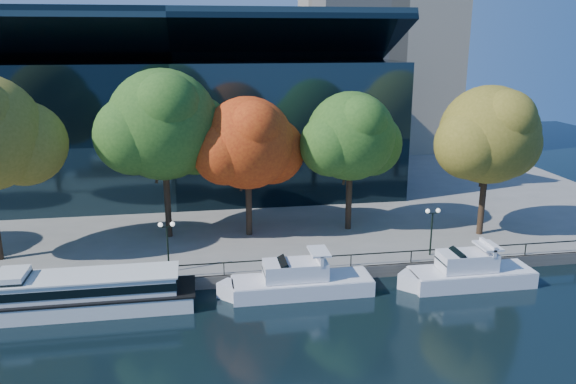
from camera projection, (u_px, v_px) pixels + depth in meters
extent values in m
plane|color=black|center=(227.00, 306.00, 40.06)|extent=(160.00, 160.00, 0.00)
cube|color=slate|center=(211.00, 178.00, 74.65)|extent=(90.00, 67.00, 1.00)
cube|color=#47443F|center=(225.00, 281.00, 42.83)|extent=(90.00, 0.25, 1.00)
cube|color=black|center=(224.00, 263.00, 42.63)|extent=(88.20, 0.08, 0.08)
cube|color=black|center=(224.00, 269.00, 42.77)|extent=(0.07, 0.07, 0.90)
cube|color=black|center=(177.00, 127.00, 67.75)|extent=(50.00, 24.00, 16.00)
cube|color=black|center=(171.00, 47.00, 61.42)|extent=(50.00, 17.14, 7.86)
cube|color=white|center=(85.00, 302.00, 39.31)|extent=(15.08, 3.66, 1.18)
cube|color=black|center=(84.00, 294.00, 39.14)|extent=(15.38, 3.74, 0.13)
cube|color=white|center=(91.00, 285.00, 39.05)|extent=(11.76, 3.00, 1.29)
cube|color=black|center=(91.00, 284.00, 39.03)|extent=(11.91, 3.08, 0.59)
cube|color=white|center=(90.00, 275.00, 38.86)|extent=(12.06, 3.15, 0.11)
cube|color=white|center=(13.00, 285.00, 38.17)|extent=(1.94, 2.56, 1.94)
cube|color=black|center=(13.00, 282.00, 38.11)|extent=(1.99, 2.64, 0.75)
cube|color=white|center=(302.00, 286.00, 41.84)|extent=(10.42, 2.98, 1.19)
cube|color=white|center=(232.00, 291.00, 41.03)|extent=(2.28, 2.28, 1.19)
cube|color=white|center=(302.00, 278.00, 41.68)|extent=(10.21, 2.92, 0.08)
cube|color=white|center=(295.00, 270.00, 41.40)|extent=(4.69, 2.23, 1.29)
cube|color=black|center=(277.00, 270.00, 41.17)|extent=(2.05, 2.14, 1.63)
cube|color=white|center=(319.00, 256.00, 41.43)|extent=(0.25, 2.32, 0.79)
cube|color=white|center=(319.00, 251.00, 41.32)|extent=(1.39, 2.32, 0.15)
cube|color=white|center=(471.00, 277.00, 43.24)|extent=(9.47, 2.94, 1.26)
cube|color=white|center=(413.00, 282.00, 42.51)|extent=(2.32, 2.32, 1.26)
cube|color=white|center=(472.00, 270.00, 43.07)|extent=(9.28, 2.89, 0.08)
cube|color=white|center=(467.00, 261.00, 42.79)|extent=(4.26, 2.21, 1.37)
cube|color=black|center=(452.00, 260.00, 42.57)|extent=(1.92, 2.12, 1.59)
cube|color=white|center=(488.00, 247.00, 42.78)|extent=(0.26, 2.30, 0.84)
cube|color=white|center=(488.00, 246.00, 42.75)|extent=(1.47, 2.30, 0.16)
sphere|color=brown|center=(24.00, 143.00, 45.10)|extent=(6.86, 6.86, 6.86)
cylinder|color=black|center=(167.00, 193.00, 50.07)|extent=(0.56, 0.56, 8.18)
cylinder|color=black|center=(171.00, 157.00, 49.49)|extent=(1.27, 1.94, 4.08)
cylinder|color=black|center=(160.00, 162.00, 48.95)|extent=(1.16, 1.32, 3.65)
sphere|color=#265019|center=(163.00, 125.00, 48.44)|extent=(9.63, 9.63, 9.63)
sphere|color=#265019|center=(195.00, 135.00, 50.55)|extent=(7.23, 7.23, 7.23)
sphere|color=#265019|center=(134.00, 136.00, 47.34)|extent=(6.74, 6.74, 6.74)
sphere|color=#265019|center=(166.00, 108.00, 46.24)|extent=(5.78, 5.78, 5.78)
cylinder|color=black|center=(249.00, 199.00, 50.72)|extent=(0.56, 0.56, 6.82)
cylinder|color=black|center=(253.00, 169.00, 50.28)|extent=(1.12, 1.67, 3.42)
cylinder|color=black|center=(244.00, 173.00, 49.73)|extent=(1.03, 1.16, 3.06)
sphere|color=#9F210C|center=(248.00, 143.00, 49.36)|extent=(8.19, 8.19, 8.19)
sphere|color=#9F210C|center=(271.00, 151.00, 51.15)|extent=(6.14, 6.14, 6.14)
sphere|color=#9F210C|center=(225.00, 152.00, 48.43)|extent=(5.73, 5.73, 5.73)
sphere|color=#9F210C|center=(254.00, 130.00, 47.48)|extent=(4.92, 4.92, 4.92)
cylinder|color=black|center=(349.00, 193.00, 52.27)|extent=(0.56, 0.56, 7.08)
cylinder|color=black|center=(355.00, 163.00, 51.80)|extent=(1.14, 1.72, 3.55)
cylinder|color=black|center=(346.00, 167.00, 51.25)|extent=(1.05, 1.19, 3.17)
sphere|color=#265019|center=(351.00, 136.00, 50.86)|extent=(8.08, 8.08, 8.08)
sphere|color=#265019|center=(370.00, 144.00, 52.63)|extent=(6.06, 6.06, 6.06)
sphere|color=#265019|center=(331.00, 145.00, 49.94)|extent=(5.66, 5.66, 5.66)
sphere|color=#265019|center=(361.00, 123.00, 49.01)|extent=(4.85, 4.85, 4.85)
cylinder|color=black|center=(483.00, 195.00, 50.85)|extent=(0.56, 0.56, 7.38)
cylinder|color=black|center=(490.00, 163.00, 50.35)|extent=(1.18, 1.78, 3.69)
cylinder|color=black|center=(483.00, 168.00, 49.81)|extent=(1.08, 1.22, 3.30)
sphere|color=brown|center=(489.00, 135.00, 49.38)|extent=(8.69, 8.69, 8.69)
sphere|color=brown|center=(505.00, 143.00, 51.28)|extent=(6.52, 6.52, 6.52)
sphere|color=brown|center=(470.00, 145.00, 48.39)|extent=(6.08, 6.08, 6.08)
sphere|color=brown|center=(505.00, 120.00, 47.39)|extent=(5.21, 5.21, 5.21)
cylinder|color=black|center=(168.00, 250.00, 42.95)|extent=(0.14, 0.14, 3.60)
cube|color=black|center=(167.00, 227.00, 42.46)|extent=(0.90, 0.06, 0.06)
sphere|color=white|center=(160.00, 225.00, 42.33)|extent=(0.36, 0.36, 0.36)
sphere|color=white|center=(172.00, 224.00, 42.47)|extent=(0.36, 0.36, 0.36)
cylinder|color=black|center=(431.00, 234.00, 46.27)|extent=(0.14, 0.14, 3.60)
cube|color=black|center=(433.00, 213.00, 45.78)|extent=(0.90, 0.06, 0.06)
sphere|color=white|center=(428.00, 211.00, 45.66)|extent=(0.36, 0.36, 0.36)
sphere|color=white|center=(438.00, 211.00, 45.80)|extent=(0.36, 0.36, 0.36)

